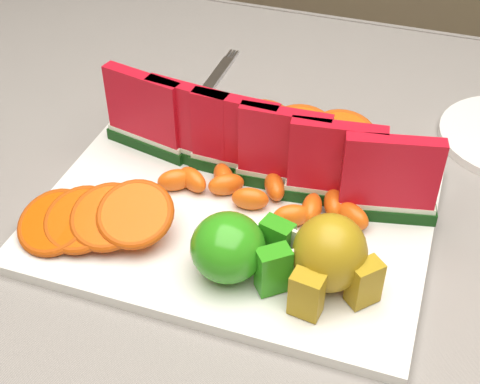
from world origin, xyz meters
The scene contains 10 objects.
table centered at (0.00, 0.00, 0.65)m, with size 1.40×0.90×0.75m.
tablecloth centered at (0.00, 0.00, 0.72)m, with size 1.53×1.03×0.20m.
platter centered at (-0.05, 0.01, 0.76)m, with size 0.40×0.30×0.01m.
apple_cluster centered at (-0.02, -0.07, 0.80)m, with size 0.11×0.09×0.06m.
pear_cluster centered at (0.07, -0.06, 0.81)m, with size 0.09×0.09×0.08m.
fork centered at (-0.17, 0.25, 0.76)m, with size 0.02×0.20×0.00m.
watermelon_row centered at (-0.04, 0.06, 0.82)m, with size 0.39×0.07×0.10m.
orange_fan_front centered at (-0.17, -0.07, 0.79)m, with size 0.17×0.11×0.05m.
orange_fan_back centered at (-0.06, 0.14, 0.79)m, with size 0.29×0.11×0.04m.
tangerine_segments centered at (-0.02, 0.03, 0.78)m, with size 0.24×0.08×0.02m.
Camera 1 is at (0.13, -0.48, 1.23)m, focal length 50.00 mm.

